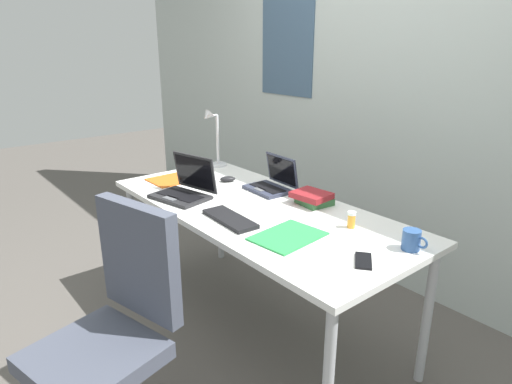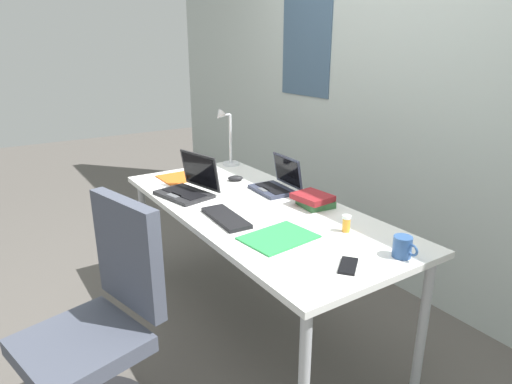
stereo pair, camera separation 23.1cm
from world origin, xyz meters
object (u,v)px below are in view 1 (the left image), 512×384
object	(u,v)px
laptop_front_right	(272,183)
book_stack	(313,198)
desk_lamp	(213,139)
coffee_mug	(412,240)
pill_bottle	(351,219)
office_chair	(112,350)
external_keyboard	(230,219)
paper_folder_center	(175,179)
laptop_center	(185,189)
paper_folder_mid_desk	(288,236)
cell_phone	(363,261)
computer_mouse	(228,179)

from	to	relation	value
laptop_front_right	book_stack	distance (m)	0.32
desk_lamp	coffee_mug	bearing A→B (deg)	-3.57
pill_bottle	office_chair	bearing A→B (deg)	-105.94
book_stack	external_keyboard	bearing A→B (deg)	-100.73
book_stack	paper_folder_center	distance (m)	0.93
laptop_center	paper_folder_mid_desk	size ratio (longest dim) A/B	1.14
paper_folder_mid_desk	office_chair	distance (m)	0.86
pill_bottle	laptop_center	bearing A→B (deg)	-156.42
desk_lamp	paper_folder_mid_desk	xyz separation A→B (m)	(1.19, -0.41, -0.19)
desk_lamp	paper_folder_center	bearing A→B (deg)	-74.51
desk_lamp	book_stack	world-z (taller)	desk_lamp
cell_phone	office_chair	bearing A→B (deg)	-162.27
computer_mouse	coffee_mug	world-z (taller)	coffee_mug
laptop_front_right	pill_bottle	world-z (taller)	laptop_front_right
coffee_mug	office_chair	world-z (taller)	office_chair
pill_bottle	coffee_mug	size ratio (longest dim) A/B	0.70
book_stack	laptop_front_right	bearing A→B (deg)	-177.92
paper_folder_center	office_chair	bearing A→B (deg)	-42.22
external_keyboard	cell_phone	distance (m)	0.70
desk_lamp	cell_phone	distance (m)	1.60
paper_folder_center	office_chair	world-z (taller)	office_chair
computer_mouse	pill_bottle	size ratio (longest dim) A/B	1.22
paper_folder_center	laptop_center	bearing A→B (deg)	-20.52
laptop_center	paper_folder_mid_desk	world-z (taller)	laptop_center
laptop_center	paper_folder_center	distance (m)	0.35
book_stack	paper_folder_center	xyz separation A→B (m)	(-0.86, -0.35, -0.03)
laptop_center	desk_lamp	bearing A→B (deg)	131.29
laptop_front_right	paper_folder_center	world-z (taller)	laptop_front_right
paper_folder_center	office_chair	xyz separation A→B (m)	(0.89, -0.81, -0.35)
book_stack	office_chair	world-z (taller)	office_chair
coffee_mug	office_chair	xyz separation A→B (m)	(-0.61, -1.08, -0.39)
cell_phone	pill_bottle	world-z (taller)	pill_bottle
laptop_front_right	coffee_mug	xyz separation A→B (m)	(0.96, -0.07, 0.00)
pill_bottle	office_chair	size ratio (longest dim) A/B	0.08
cell_phone	coffee_mug	size ratio (longest dim) A/B	1.20
cell_phone	laptop_center	bearing A→B (deg)	148.91
laptop_front_right	office_chair	world-z (taller)	office_chair
office_chair	cell_phone	bearing A→B (deg)	56.33
coffee_mug	laptop_center	bearing A→B (deg)	-161.70
external_keyboard	pill_bottle	world-z (taller)	pill_bottle
book_stack	office_chair	distance (m)	1.22
computer_mouse	paper_folder_mid_desk	xyz separation A→B (m)	(0.84, -0.28, -0.01)
computer_mouse	office_chair	distance (m)	1.28
laptop_center	paper_folder_center	xyz separation A→B (m)	(-0.33, 0.12, -0.04)
book_stack	office_chair	bearing A→B (deg)	-88.51
laptop_center	cell_phone	xyz separation A→B (m)	(1.12, 0.15, -0.04)
desk_lamp	book_stack	size ratio (longest dim) A/B	1.98
external_keyboard	laptop_front_right	bearing A→B (deg)	119.13
paper_folder_center	cell_phone	bearing A→B (deg)	0.98
office_chair	laptop_center	bearing A→B (deg)	129.40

